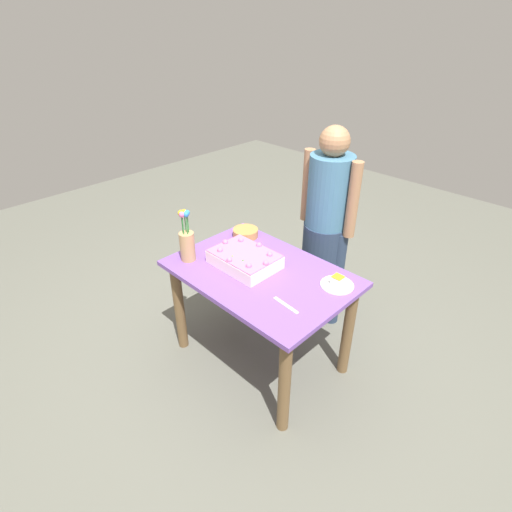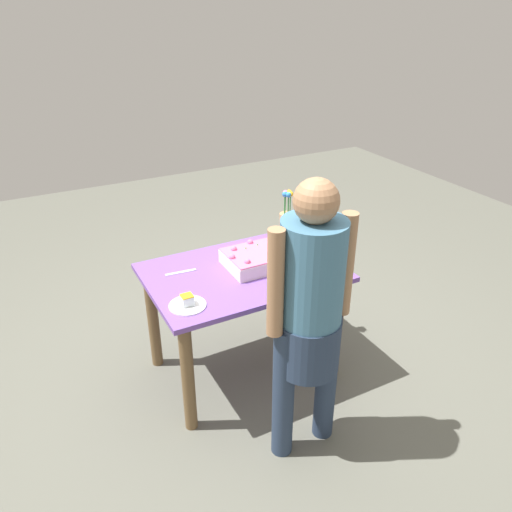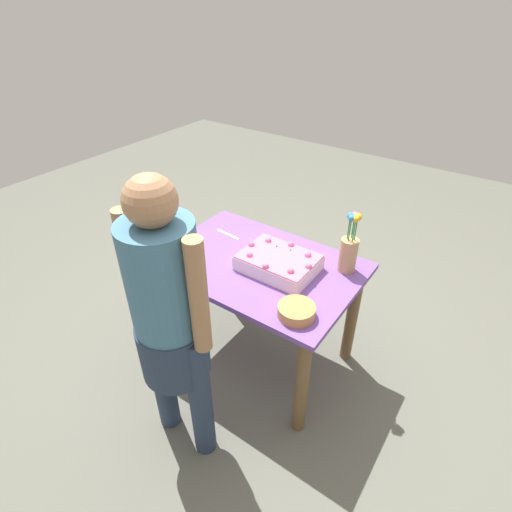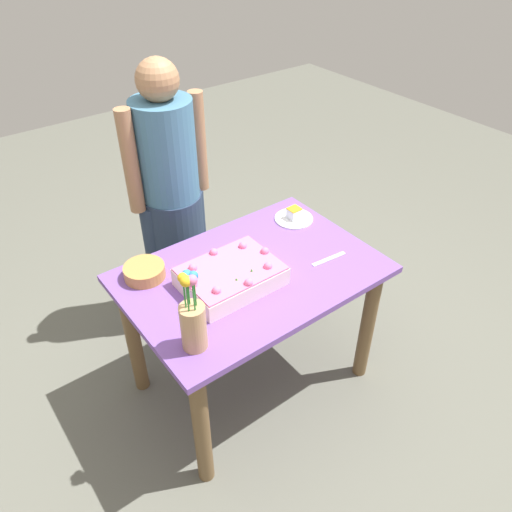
% 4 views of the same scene
% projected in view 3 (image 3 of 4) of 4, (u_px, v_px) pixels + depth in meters
% --- Properties ---
extents(ground_plane, '(8.00, 8.00, 0.00)m').
position_uv_depth(ground_plane, '(258.00, 353.00, 2.64)').
color(ground_plane, '#5C5D52').
extents(dining_table, '(1.12, 0.77, 0.73)m').
position_uv_depth(dining_table, '(258.00, 283.00, 2.31)').
color(dining_table, '#71499F').
rests_on(dining_table, ground_plane).
extents(sheet_cake, '(0.41, 0.30, 0.11)m').
position_uv_depth(sheet_cake, '(279.00, 262.00, 2.16)').
color(sheet_cake, white).
rests_on(sheet_cake, dining_table).
extents(serving_plate_with_slice, '(0.19, 0.19, 0.07)m').
position_uv_depth(serving_plate_with_slice, '(177.00, 253.00, 2.28)').
color(serving_plate_with_slice, white).
rests_on(serving_plate_with_slice, dining_table).
extents(cake_knife, '(0.18, 0.04, 0.00)m').
position_uv_depth(cake_knife, '(228.00, 234.00, 2.49)').
color(cake_knife, silver).
rests_on(cake_knife, dining_table).
extents(flower_vase, '(0.10, 0.10, 0.35)m').
position_uv_depth(flower_vase, '(349.00, 250.00, 2.11)').
color(flower_vase, tan).
rests_on(flower_vase, dining_table).
extents(fruit_bowl, '(0.18, 0.18, 0.06)m').
position_uv_depth(fruit_bowl, '(296.00, 311.00, 1.86)').
color(fruit_bowl, '#BC8141').
rests_on(fruit_bowl, dining_table).
extents(person_standing, '(0.45, 0.31, 1.49)m').
position_uv_depth(person_standing, '(169.00, 315.00, 1.69)').
color(person_standing, '#27354E').
rests_on(person_standing, ground_plane).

